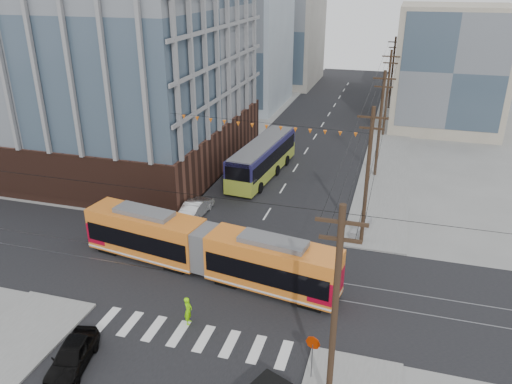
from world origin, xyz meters
TOP-DOWN VIEW (x-y plane):
  - ground at (0.00, 0.00)m, footprint 160.00×160.00m
  - office_building at (-22.00, 23.00)m, footprint 30.00×25.00m
  - bg_bldg_nw_near at (-17.00, 52.00)m, footprint 18.00×16.00m
  - bg_bldg_ne_near at (16.00, 48.00)m, footprint 14.00×14.00m
  - bg_bldg_nw_far at (-14.00, 72.00)m, footprint 16.00×18.00m
  - bg_bldg_ne_far at (18.00, 68.00)m, footprint 16.00×16.00m
  - utility_pole_near at (8.50, -6.00)m, footprint 0.30×0.30m
  - utility_pole_far at (8.50, 56.00)m, footprint 0.30×0.30m
  - streetcar at (-1.69, 3.76)m, footprint 19.42×5.64m
  - city_bus at (-2.91, 22.85)m, footprint 4.03×13.50m
  - black_sedan at (-5.12, -7.06)m, footprint 2.58×4.59m
  - parked_car_silver at (-5.92, 12.08)m, footprint 1.72×4.50m
  - parked_car_white at (-5.04, 19.65)m, footprint 2.94×4.72m
  - parked_car_grey at (-5.71, 23.87)m, footprint 3.08×5.53m
  - pedestrian at (-0.61, -1.92)m, footprint 0.55×0.73m
  - stop_sign at (7.37, -4.32)m, footprint 0.94×0.94m
  - jersey_barrier at (8.30, 12.89)m, footprint 1.79×3.63m

SIDE VIEW (x-z plane):
  - ground at x=0.00m, z-range 0.00..0.00m
  - jersey_barrier at x=8.30m, z-range 0.00..0.71m
  - parked_car_white at x=-5.04m, z-range 0.00..1.28m
  - parked_car_grey at x=-5.71m, z-range 0.00..1.46m
  - parked_car_silver at x=-5.92m, z-range 0.00..1.46m
  - black_sedan at x=-5.12m, z-range 0.00..1.48m
  - pedestrian at x=-0.61m, z-range 0.00..1.84m
  - stop_sign at x=7.37m, z-range 0.00..2.57m
  - streetcar at x=-1.69m, z-range 0.00..3.71m
  - city_bus at x=-2.91m, z-range 0.00..3.77m
  - utility_pole_near at x=8.50m, z-range 0.00..11.00m
  - utility_pole_far at x=8.50m, z-range 0.00..11.00m
  - bg_bldg_ne_far at x=18.00m, z-range 0.00..14.00m
  - bg_bldg_ne_near at x=16.00m, z-range 0.00..16.00m
  - bg_bldg_nw_near at x=-17.00m, z-range 0.00..18.00m
  - bg_bldg_nw_far at x=-14.00m, z-range 0.00..20.00m
  - office_building at x=-22.00m, z-range 0.00..28.60m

